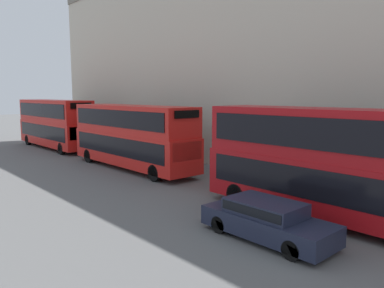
{
  "coord_description": "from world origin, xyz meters",
  "views": [
    {
      "loc": [
        -12.1,
        -1.17,
        5.01
      ],
      "look_at": [
        0.48,
        12.83,
        2.51
      ],
      "focal_mm": 35.0,
      "sensor_mm": 36.0,
      "label": 1
    }
  ],
  "objects_px": {
    "bus_leading": "(335,161)",
    "pedestrian": "(95,140)",
    "car_hatchback": "(267,219)",
    "bus_third_in_queue": "(54,122)",
    "bus_second_in_queue": "(132,134)"
  },
  "relations": [
    {
      "from": "car_hatchback",
      "to": "pedestrian",
      "type": "bearing_deg",
      "value": 75.69
    },
    {
      "from": "bus_leading",
      "to": "pedestrian",
      "type": "distance_m",
      "value": 25.37
    },
    {
      "from": "pedestrian",
      "to": "bus_third_in_queue",
      "type": "bearing_deg",
      "value": 140.68
    },
    {
      "from": "bus_leading",
      "to": "bus_second_in_queue",
      "type": "height_order",
      "value": "bus_leading"
    },
    {
      "from": "bus_third_in_queue",
      "to": "car_hatchback",
      "type": "distance_m",
      "value": 27.1
    },
    {
      "from": "bus_leading",
      "to": "car_hatchback",
      "type": "distance_m",
      "value": 3.87
    },
    {
      "from": "car_hatchback",
      "to": "bus_second_in_queue",
      "type": "bearing_deg",
      "value": 76.1
    },
    {
      "from": "bus_third_in_queue",
      "to": "car_hatchback",
      "type": "xyz_separation_m",
      "value": [
        -3.4,
        -26.82,
        -1.75
      ]
    },
    {
      "from": "bus_second_in_queue",
      "to": "pedestrian",
      "type": "height_order",
      "value": "bus_second_in_queue"
    },
    {
      "from": "bus_third_in_queue",
      "to": "bus_second_in_queue",
      "type": "bearing_deg",
      "value": -90.0
    },
    {
      "from": "bus_second_in_queue",
      "to": "pedestrian",
      "type": "xyz_separation_m",
      "value": [
        2.85,
        10.75,
        -1.62
      ]
    },
    {
      "from": "bus_leading",
      "to": "pedestrian",
      "type": "bearing_deg",
      "value": 83.54
    },
    {
      "from": "bus_third_in_queue",
      "to": "bus_leading",
      "type": "bearing_deg",
      "value": -90.0
    },
    {
      "from": "bus_leading",
      "to": "car_hatchback",
      "type": "xyz_separation_m",
      "value": [
        -3.4,
        0.66,
        -1.74
      ]
    },
    {
      "from": "car_hatchback",
      "to": "pedestrian",
      "type": "xyz_separation_m",
      "value": [
        6.25,
        24.49,
        0.02
      ]
    }
  ]
}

